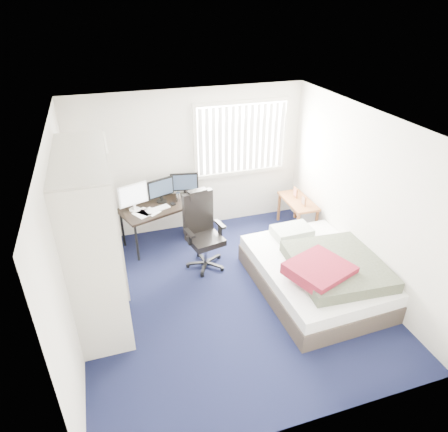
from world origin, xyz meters
TOP-DOWN VIEW (x-y plane):
  - ground at (0.00, 0.00)m, footprint 4.20×4.20m
  - room_shell at (0.00, 0.00)m, footprint 4.20×4.20m
  - window_assembly at (0.90, 2.04)m, footprint 1.72×0.09m
  - closet at (-1.67, 0.27)m, footprint 0.64×1.84m
  - desk at (-0.61, 1.76)m, footprint 1.55×1.09m
  - office_chair at (-0.14, 0.87)m, footprint 0.69×0.69m
  - footstool at (-0.09, 1.71)m, footprint 0.34×0.29m
  - nightstand at (1.75, 1.37)m, footprint 0.44×0.87m
  - bed at (1.26, -0.26)m, footprint 1.64×2.15m
  - pine_box at (-1.65, -0.40)m, footprint 0.49×0.39m

SIDE VIEW (x-z plane):
  - ground at x=0.00m, z-range 0.00..0.00m
  - pine_box at x=-1.65m, z-range 0.00..0.33m
  - footstool at x=-0.09m, z-range 0.06..0.30m
  - bed at x=1.26m, z-range -0.05..0.63m
  - office_chair at x=-0.14m, z-range -0.14..1.09m
  - nightstand at x=1.75m, z-range 0.14..0.91m
  - desk at x=-0.61m, z-range 0.16..1.31m
  - closet at x=-1.67m, z-range 0.24..2.46m
  - room_shell at x=0.00m, z-range -0.59..3.61m
  - window_assembly at x=0.90m, z-range 0.94..2.26m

